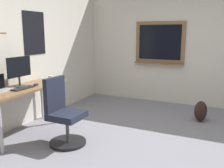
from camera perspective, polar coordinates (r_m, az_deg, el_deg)
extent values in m
plane|color=gray|center=(3.68, 10.97, -13.95)|extent=(5.20, 5.20, 0.00)
cube|color=silver|center=(4.59, -19.68, 7.47)|extent=(5.00, 0.10, 2.60)
cube|color=black|center=(4.75, -16.90, 10.78)|extent=(0.52, 0.01, 0.74)
cube|color=silver|center=(5.74, 17.77, 8.26)|extent=(0.10, 5.00, 2.60)
cube|color=olive|center=(5.82, 10.60, 9.13)|extent=(0.04, 1.10, 0.90)
cube|color=black|center=(5.81, 10.56, 9.13)|extent=(0.01, 0.94, 0.76)
cube|color=olive|center=(5.82, 10.32, 4.54)|extent=(0.12, 1.10, 0.03)
cube|color=olive|center=(4.15, -19.18, -0.95)|extent=(1.44, 0.57, 0.03)
cylinder|color=#B7B7BC|center=(3.65, -23.59, -8.93)|extent=(0.04, 0.04, 0.70)
cylinder|color=#B7B7BC|center=(4.58, -11.03, -4.14)|extent=(0.04, 0.04, 0.70)
cylinder|color=#B7B7BC|center=(4.85, -15.32, -3.45)|extent=(0.04, 0.04, 0.70)
cylinder|color=black|center=(3.80, -9.79, -12.69)|extent=(0.52, 0.52, 0.04)
cylinder|color=#4C4C51|center=(3.73, -9.89, -10.03)|extent=(0.05, 0.05, 0.34)
cube|color=#1E2333|center=(3.66, -10.01, -6.89)|extent=(0.44, 0.44, 0.09)
cube|color=#1E2333|center=(3.70, -12.68, -2.20)|extent=(0.40, 0.07, 0.48)
cube|color=#ADAFB5|center=(4.00, -23.47, -1.34)|extent=(0.31, 0.21, 0.02)
cylinder|color=#38383D|center=(4.24, -19.82, -0.42)|extent=(0.17, 0.17, 0.01)
cylinder|color=#38383D|center=(4.22, -19.89, 0.60)|extent=(0.03, 0.03, 0.14)
cube|color=black|center=(4.18, -20.00, 3.62)|extent=(0.46, 0.02, 0.31)
cube|color=black|center=(4.04, -19.19, -0.88)|extent=(0.37, 0.13, 0.02)
ellipsoid|color=#262628|center=(4.24, -16.56, -0.07)|extent=(0.10, 0.06, 0.03)
cylinder|color=silver|center=(4.57, -13.59, 1.27)|extent=(0.08, 0.08, 0.09)
ellipsoid|color=black|center=(4.87, 19.13, -5.71)|extent=(0.32, 0.22, 0.36)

